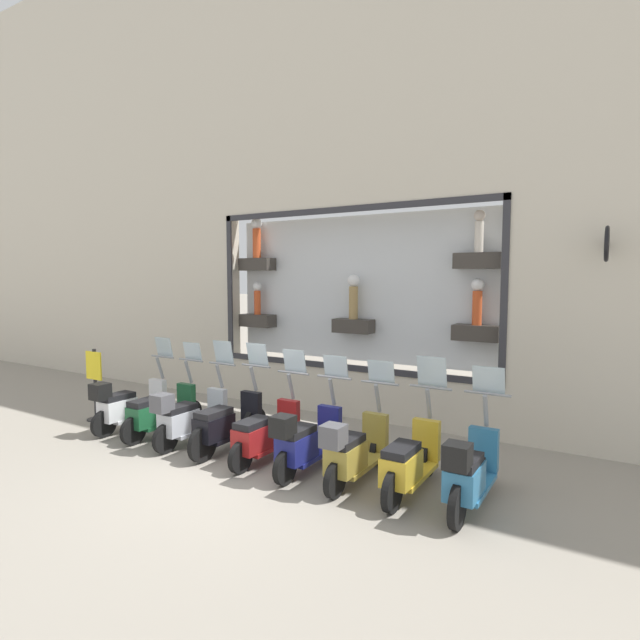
{
  "coord_description": "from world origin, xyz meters",
  "views": [
    {
      "loc": [
        -5.27,
        -4.65,
        2.8
      ],
      "look_at": [
        2.09,
        -0.2,
        2.06
      ],
      "focal_mm": 28.0,
      "sensor_mm": 36.0,
      "label": 1
    }
  ],
  "objects_px": {
    "scooter_yellow_1": "(409,462)",
    "shop_sign_post": "(95,383)",
    "scooter_green_7": "(159,412)",
    "scooter_teal_0": "(469,473)",
    "scooter_red_4": "(265,434)",
    "scooter_white_8": "(127,405)",
    "scooter_olive_2": "(353,451)",
    "scooter_navy_3": "(305,441)",
    "scooter_black_5": "(226,424)",
    "scooter_silver_6": "(188,417)"
  },
  "relations": [
    {
      "from": "scooter_teal_0",
      "to": "scooter_olive_2",
      "type": "xyz_separation_m",
      "value": [
        -0.01,
        1.55,
        -0.02
      ]
    },
    {
      "from": "scooter_navy_3",
      "to": "scooter_green_7",
      "type": "xyz_separation_m",
      "value": [
        0.06,
        3.11,
        -0.04
      ]
    },
    {
      "from": "scooter_silver_6",
      "to": "scooter_navy_3",
      "type": "bearing_deg",
      "value": -90.08
    },
    {
      "from": "scooter_olive_2",
      "to": "scooter_red_4",
      "type": "height_order",
      "value": "scooter_red_4"
    },
    {
      "from": "scooter_black_5",
      "to": "scooter_red_4",
      "type": "bearing_deg",
      "value": -90.62
    },
    {
      "from": "scooter_teal_0",
      "to": "scooter_olive_2",
      "type": "relative_size",
      "value": 1.01
    },
    {
      "from": "scooter_silver_6",
      "to": "scooter_yellow_1",
      "type": "bearing_deg",
      "value": -89.02
    },
    {
      "from": "scooter_yellow_1",
      "to": "shop_sign_post",
      "type": "xyz_separation_m",
      "value": [
        0.04,
        6.53,
        0.3
      ]
    },
    {
      "from": "scooter_yellow_1",
      "to": "scooter_olive_2",
      "type": "distance_m",
      "value": 0.78
    },
    {
      "from": "scooter_white_8",
      "to": "scooter_olive_2",
      "type": "bearing_deg",
      "value": -90.04
    },
    {
      "from": "scooter_red_4",
      "to": "scooter_green_7",
      "type": "xyz_separation_m",
      "value": [
        0.0,
        2.33,
        0.0
      ]
    },
    {
      "from": "scooter_olive_2",
      "to": "scooter_white_8",
      "type": "relative_size",
      "value": 1.0
    },
    {
      "from": "scooter_white_8",
      "to": "shop_sign_post",
      "type": "relative_size",
      "value": 1.28
    },
    {
      "from": "scooter_silver_6",
      "to": "shop_sign_post",
      "type": "height_order",
      "value": "scooter_silver_6"
    },
    {
      "from": "scooter_red_4",
      "to": "scooter_white_8",
      "type": "relative_size",
      "value": 1.0
    },
    {
      "from": "scooter_navy_3",
      "to": "scooter_silver_6",
      "type": "relative_size",
      "value": 1.0
    },
    {
      "from": "scooter_white_8",
      "to": "shop_sign_post",
      "type": "height_order",
      "value": "scooter_white_8"
    },
    {
      "from": "scooter_olive_2",
      "to": "scooter_black_5",
      "type": "bearing_deg",
      "value": 88.19
    },
    {
      "from": "scooter_red_4",
      "to": "scooter_silver_6",
      "type": "distance_m",
      "value": 1.56
    },
    {
      "from": "scooter_red_4",
      "to": "scooter_black_5",
      "type": "height_order",
      "value": "scooter_black_5"
    },
    {
      "from": "scooter_yellow_1",
      "to": "scooter_silver_6",
      "type": "height_order",
      "value": "scooter_yellow_1"
    },
    {
      "from": "scooter_green_7",
      "to": "shop_sign_post",
      "type": "relative_size",
      "value": 1.28
    },
    {
      "from": "scooter_teal_0",
      "to": "scooter_navy_3",
      "type": "bearing_deg",
      "value": 90.23
    },
    {
      "from": "scooter_silver_6",
      "to": "scooter_green_7",
      "type": "bearing_deg",
      "value": 85.52
    },
    {
      "from": "scooter_teal_0",
      "to": "scooter_navy_3",
      "type": "relative_size",
      "value": 1.01
    },
    {
      "from": "scooter_silver_6",
      "to": "shop_sign_post",
      "type": "bearing_deg",
      "value": 87.79
    },
    {
      "from": "scooter_navy_3",
      "to": "scooter_white_8",
      "type": "relative_size",
      "value": 1.0
    },
    {
      "from": "scooter_olive_2",
      "to": "scooter_green_7",
      "type": "height_order",
      "value": "scooter_green_7"
    },
    {
      "from": "shop_sign_post",
      "to": "scooter_teal_0",
      "type": "bearing_deg",
      "value": -90.75
    },
    {
      "from": "scooter_silver_6",
      "to": "shop_sign_post",
      "type": "relative_size",
      "value": 1.28
    },
    {
      "from": "scooter_yellow_1",
      "to": "scooter_silver_6",
      "type": "relative_size",
      "value": 1.0
    },
    {
      "from": "scooter_navy_3",
      "to": "scooter_black_5",
      "type": "distance_m",
      "value": 1.55
    },
    {
      "from": "scooter_teal_0",
      "to": "scooter_silver_6",
      "type": "bearing_deg",
      "value": 90.07
    },
    {
      "from": "scooter_green_7",
      "to": "scooter_teal_0",
      "type": "bearing_deg",
      "value": -90.58
    },
    {
      "from": "scooter_olive_2",
      "to": "scooter_green_7",
      "type": "bearing_deg",
      "value": 89.04
    },
    {
      "from": "scooter_silver_6",
      "to": "shop_sign_post",
      "type": "distance_m",
      "value": 2.66
    },
    {
      "from": "scooter_yellow_1",
      "to": "scooter_navy_3",
      "type": "bearing_deg",
      "value": 92.57
    },
    {
      "from": "scooter_silver_6",
      "to": "scooter_white_8",
      "type": "relative_size",
      "value": 1.0
    },
    {
      "from": "scooter_yellow_1",
      "to": "scooter_navy_3",
      "type": "relative_size",
      "value": 1.0
    },
    {
      "from": "scooter_olive_2",
      "to": "scooter_navy_3",
      "type": "xyz_separation_m",
      "value": [
        0.0,
        0.78,
        0.0
      ]
    },
    {
      "from": "scooter_navy_3",
      "to": "scooter_yellow_1",
      "type": "bearing_deg",
      "value": -87.43
    },
    {
      "from": "scooter_olive_2",
      "to": "scooter_black_5",
      "type": "distance_m",
      "value": 2.33
    },
    {
      "from": "scooter_silver_6",
      "to": "scooter_white_8",
      "type": "bearing_deg",
      "value": 90.03
    },
    {
      "from": "scooter_red_4",
      "to": "shop_sign_post",
      "type": "xyz_separation_m",
      "value": [
        0.04,
        4.2,
        0.32
      ]
    },
    {
      "from": "scooter_yellow_1",
      "to": "scooter_olive_2",
      "type": "relative_size",
      "value": 1.01
    },
    {
      "from": "scooter_teal_0",
      "to": "scooter_red_4",
      "type": "bearing_deg",
      "value": 88.99
    },
    {
      "from": "scooter_yellow_1",
      "to": "shop_sign_post",
      "type": "distance_m",
      "value": 6.54
    },
    {
      "from": "scooter_teal_0",
      "to": "scooter_navy_3",
      "type": "xyz_separation_m",
      "value": [
        -0.01,
        2.33,
        -0.02
      ]
    },
    {
      "from": "scooter_teal_0",
      "to": "scooter_green_7",
      "type": "height_order",
      "value": "scooter_teal_0"
    },
    {
      "from": "scooter_teal_0",
      "to": "shop_sign_post",
      "type": "bearing_deg",
      "value": 89.25
    }
  ]
}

